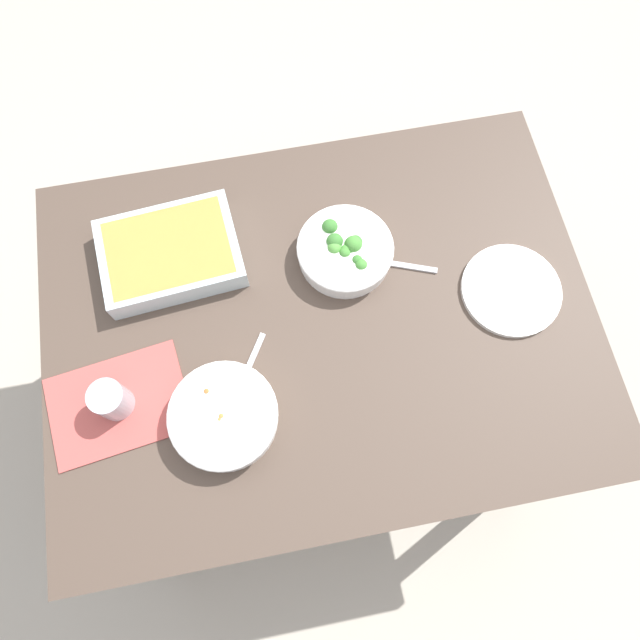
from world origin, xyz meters
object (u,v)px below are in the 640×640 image
Objects in this scene: baking_dish at (170,253)px; spoon_by_broccoli at (387,263)px; side_plate at (511,290)px; drink_cup at (112,401)px; spoon_by_stew at (242,382)px; broccoli_bowl at (345,251)px; stew_bowl at (224,416)px.

spoon_by_broccoli is at bearing -12.01° from baking_dish.
side_plate is 0.28m from spoon_by_broccoli.
drink_cup is 0.53× the size of spoon_by_stew.
spoon_by_stew is at bearing -171.41° from side_plate.
broccoli_bowl is at bearing 42.31° from spoon_by_stew.
stew_bowl is 0.44m from broccoli_bowl.
spoon_by_broccoli is (-0.25, 0.12, -0.00)m from side_plate.
drink_cup reaches higher than stew_bowl.
drink_cup is 0.39× the size of side_plate.
baking_dish is 0.48m from spoon_by_broccoli.
spoon_by_stew is (-0.61, -0.09, -0.00)m from side_plate.
stew_bowl is 0.09m from spoon_by_stew.
stew_bowl is at bearing -18.66° from drink_cup.
baking_dish is at bearing 163.29° from side_plate.
stew_bowl is at bearing -166.03° from side_plate.
broccoli_bowl is 0.38m from side_plate.
broccoli_bowl is at bearing 158.92° from spoon_by_broccoli.
baking_dish is 0.34m from drink_cup.
broccoli_bowl is 0.10m from spoon_by_broccoli.
stew_bowl is 0.69× the size of baking_dish.
spoon_by_broccoli is (0.40, 0.28, -0.03)m from stew_bowl.
drink_cup is 0.88m from side_plate.
side_plate reaches higher than spoon_by_broccoli.
baking_dish is 0.33m from spoon_by_stew.
stew_bowl is 1.00× the size of side_plate.
side_plate is (0.72, -0.22, -0.03)m from baking_dish.
spoon_by_broccoli is at bearing -21.08° from broccoli_bowl.
stew_bowl is 1.03× the size of broccoli_bowl.
drink_cup is at bearing -161.44° from spoon_by_broccoli.
spoon_by_stew and spoon_by_broccoli have the same top height.
broccoli_bowl is 0.68× the size of baking_dish.
stew_bowl is 0.49m from spoon_by_broccoli.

